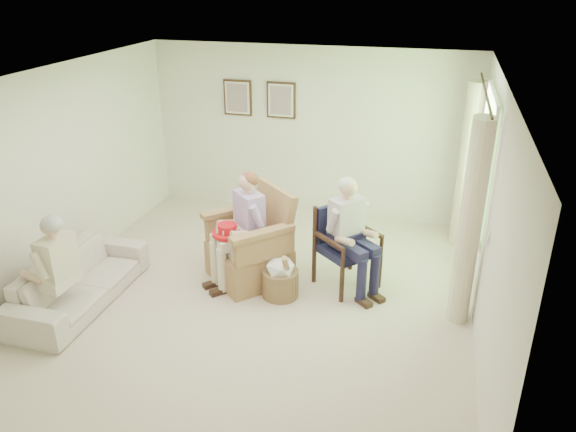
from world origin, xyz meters
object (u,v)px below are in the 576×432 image
Objects in this scene: person_wicker at (245,222)px; red_hat at (227,231)px; wicker_armchair at (250,251)px; hatbox at (281,277)px; wood_armchair at (349,242)px; person_dark at (348,228)px; person_sofa at (53,265)px; sofa at (79,281)px.

red_hat is (-0.18, -0.13, -0.08)m from person_wicker.
wicker_armchair reaches higher than hatbox.
wood_armchair is 0.31m from person_dark.
hatbox is at bearing 159.81° from person_dark.
person_sofa is at bearing 160.93° from wood_armchair.
person_sofa is at bearing -153.12° from hatbox.
person_dark reaches higher than hatbox.
person_dark is at bearing 52.87° from person_wicker.
wood_armchair is at bearing 37.88° from hatbox.
sofa is at bearing -104.82° from wicker_armchair.
person_dark is at bearing 122.51° from person_sofa.
wicker_armchair is 1.24m from wood_armchair.
person_sofa is (0.00, -0.38, 0.41)m from sofa.
person_dark is 1.12× the size of person_sofa.
wood_armchair is 0.71× the size of person_wicker.
hatbox is at bearing 122.07° from person_sofa.
red_hat is (-0.18, -0.28, 0.39)m from wicker_armchair.
person_wicker reaches higher than wood_armchair.
hatbox is (-0.71, -0.56, -0.29)m from wood_armchair.
person_wicker reaches higher than hatbox.
person_dark reaches higher than red_hat.
person_wicker is at bearing -61.67° from sofa.
wicker_armchair is at bearing 135.37° from person_sofa.
wicker_armchair is 1.80× the size of hatbox.
hatbox is at bearing 22.81° from person_wicker.
person_sofa reaches higher than wicker_armchair.
person_sofa reaches higher than hatbox.
person_sofa is 1.95m from red_hat.
red_hat is at bearing -100.57° from person_wicker.
hatbox is (-0.71, -0.39, -0.56)m from person_dark.
wicker_armchair is 0.84× the size of person_dark.
person_dark is at bearing 28.68° from hatbox.
red_hat is at bearing 144.86° from person_dark.
wicker_armchair is at bearing 57.86° from red_hat.
wood_armchair is 3.23m from sofa.
sofa is at bearing -174.81° from person_sofa.
person_wicker is (0.00, -0.15, 0.47)m from wicker_armchair.
red_hat is (1.56, 1.18, 0.06)m from person_sofa.
wicker_armchair is at bearing 145.88° from hatbox.
hatbox is (2.23, 1.13, -0.45)m from person_sofa.
person_sofa reaches higher than red_hat.
person_dark is (1.21, 0.06, 0.44)m from wicker_armchair.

